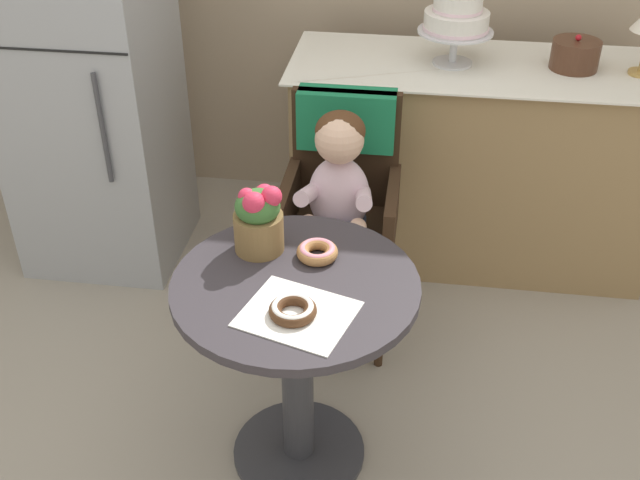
{
  "coord_description": "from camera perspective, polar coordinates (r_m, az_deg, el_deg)",
  "views": [
    {
      "loc": [
        0.32,
        -1.73,
        2.05
      ],
      "look_at": [
        0.05,
        0.15,
        0.77
      ],
      "focal_mm": 43.3,
      "sensor_mm": 36.0,
      "label": 1
    }
  ],
  "objects": [
    {
      "name": "ground_plane",
      "position": [
        2.7,
        -1.55,
        -15.41
      ],
      "size": [
        8.0,
        8.0,
        0.0
      ],
      "primitive_type": "plane",
      "color": "gray"
    },
    {
      "name": "cafe_table",
      "position": [
        2.34,
        -1.74,
        -7.27
      ],
      "size": [
        0.72,
        0.72,
        0.72
      ],
      "color": "#332D33",
      "rests_on": "ground"
    },
    {
      "name": "wicker_chair",
      "position": [
        2.86,
        1.69,
        4.45
      ],
      "size": [
        0.42,
        0.45,
        0.95
      ],
      "rotation": [
        0.0,
        0.0,
        0.05
      ],
      "color": "#332114",
      "rests_on": "ground"
    },
    {
      "name": "seated_child",
      "position": [
        2.71,
        1.32,
        3.54
      ],
      "size": [
        0.27,
        0.32,
        0.73
      ],
      "color": "silver",
      "rests_on": "ground"
    },
    {
      "name": "paper_napkin",
      "position": [
        2.09,
        -1.66,
        -5.5
      ],
      "size": [
        0.35,
        0.32,
        0.0
      ],
      "primitive_type": "cube",
      "rotation": [
        0.0,
        0.0,
        -0.3
      ],
      "color": "white",
      "rests_on": "cafe_table"
    },
    {
      "name": "donut_front",
      "position": [
        2.08,
        -2.03,
        -5.15
      ],
      "size": [
        0.13,
        0.13,
        0.04
      ],
      "color": "#4C2D19",
      "rests_on": "cafe_table"
    },
    {
      "name": "donut_mid",
      "position": [
        2.29,
        -0.2,
        -0.84
      ],
      "size": [
        0.12,
        0.12,
        0.04
      ],
      "color": "#AD7542",
      "rests_on": "cafe_table"
    },
    {
      "name": "flower_vase",
      "position": [
        2.29,
        -4.56,
        1.64
      ],
      "size": [
        0.15,
        0.16,
        0.22
      ],
      "color": "brown",
      "rests_on": "cafe_table"
    },
    {
      "name": "display_counter",
      "position": [
        3.43,
        11.09,
        5.59
      ],
      "size": [
        1.56,
        0.62,
        0.9
      ],
      "color": "#93754C",
      "rests_on": "ground"
    },
    {
      "name": "tiered_cake_stand",
      "position": [
        3.18,
        10.06,
        15.8
      ],
      "size": [
        0.3,
        0.3,
        0.28
      ],
      "color": "silver",
      "rests_on": "display_counter"
    },
    {
      "name": "round_layer_cake",
      "position": [
        3.29,
        18.34,
        12.87
      ],
      "size": [
        0.19,
        0.19,
        0.14
      ],
      "color": "#4C2D1E",
      "rests_on": "display_counter"
    },
    {
      "name": "refrigerator",
      "position": [
        3.37,
        -16.84,
        11.62
      ],
      "size": [
        0.64,
        0.63,
        1.7
      ],
      "color": "#9EA0A5",
      "rests_on": "ground"
    }
  ]
}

